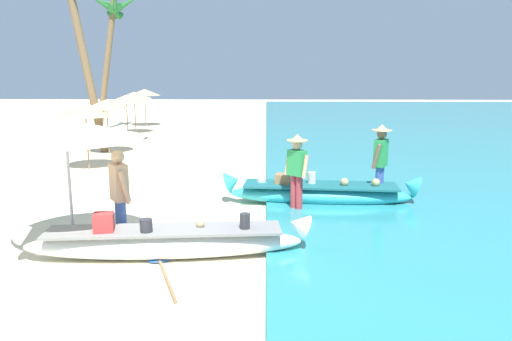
# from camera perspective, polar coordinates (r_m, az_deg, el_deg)

# --- Properties ---
(ground_plane) EXTENTS (80.00, 80.00, 0.00)m
(ground_plane) POSITION_cam_1_polar(r_m,az_deg,el_deg) (8.78, -14.71, -8.75)
(ground_plane) COLOR beige
(boat_white_foreground) EXTENTS (4.74, 1.05, 0.78)m
(boat_white_foreground) POSITION_cam_1_polar(r_m,az_deg,el_deg) (8.22, -10.43, -7.97)
(boat_white_foreground) COLOR white
(boat_white_foreground) RESTS_ON ground
(boat_cyan_midground) EXTENTS (4.37, 1.14, 0.77)m
(boat_cyan_midground) POSITION_cam_1_polar(r_m,az_deg,el_deg) (11.22, 7.25, -2.55)
(boat_cyan_midground) COLOR #33B2BC
(boat_cyan_midground) RESTS_ON ground
(person_vendor_hatted) EXTENTS (0.54, 0.50, 1.67)m
(person_vendor_hatted) POSITION_cam_1_polar(r_m,az_deg,el_deg) (10.40, 4.67, 0.30)
(person_vendor_hatted) COLOR #B2383D
(person_vendor_hatted) RESTS_ON ground
(person_tourist_customer) EXTENTS (0.48, 0.57, 1.67)m
(person_tourist_customer) POSITION_cam_1_polar(r_m,az_deg,el_deg) (8.66, -15.26, -2.53)
(person_tourist_customer) COLOR #3D5BA8
(person_tourist_customer) RESTS_ON ground
(person_vendor_assistant) EXTENTS (0.47, 0.57, 1.78)m
(person_vendor_assistant) POSITION_cam_1_polar(r_m,az_deg,el_deg) (11.42, 13.99, 1.36)
(person_vendor_assistant) COLOR #3D5BA8
(person_vendor_assistant) RESTS_ON ground
(patio_umbrella_large) EXTENTS (2.47, 2.47, 2.20)m
(patio_umbrella_large) POSITION_cam_1_polar(r_m,az_deg,el_deg) (8.55, -20.88, 4.35)
(patio_umbrella_large) COLOR #B7B7BC
(patio_umbrella_large) RESTS_ON ground
(parasol_row_0) EXTENTS (1.60, 1.60, 1.91)m
(parasol_row_0) POSITION_cam_1_polar(r_m,az_deg,el_deg) (15.67, -18.86, 6.44)
(parasol_row_0) COLOR #8E6B47
(parasol_row_0) RESTS_ON ground
(parasol_row_1) EXTENTS (1.60, 1.60, 1.91)m
(parasol_row_1) POSITION_cam_1_polar(r_m,az_deg,el_deg) (18.38, -16.65, 7.25)
(parasol_row_1) COLOR #8E6B47
(parasol_row_1) RESTS_ON ground
(parasol_row_2) EXTENTS (1.60, 1.60, 1.91)m
(parasol_row_2) POSITION_cam_1_polar(r_m,az_deg,el_deg) (21.27, -14.55, 7.90)
(parasol_row_2) COLOR #8E6B47
(parasol_row_2) RESTS_ON ground
(parasol_row_3) EXTENTS (1.60, 1.60, 1.91)m
(parasol_row_3) POSITION_cam_1_polar(r_m,az_deg,el_deg) (23.87, -13.70, 8.31)
(parasol_row_3) COLOR #8E6B47
(parasol_row_3) RESTS_ON ground
(parasol_row_4) EXTENTS (1.60, 1.60, 1.91)m
(parasol_row_4) POSITION_cam_1_polar(r_m,az_deg,el_deg) (26.71, -12.56, 8.69)
(parasol_row_4) COLOR #8E6B47
(parasol_row_4) RESTS_ON ground
(palm_tree_leaning_seaward) EXTENTS (2.55, 2.88, 6.42)m
(palm_tree_leaning_seaward) POSITION_cam_1_polar(r_m,az_deg,el_deg) (25.27, -16.06, 15.85)
(palm_tree_leaning_seaward) COLOR brown
(palm_tree_leaning_seaward) RESTS_ON ground
(paddle) EXTENTS (0.74, 1.59, 0.05)m
(paddle) POSITION_cam_1_polar(r_m,az_deg,el_deg) (7.71, -10.45, -11.25)
(paddle) COLOR #8E6B47
(paddle) RESTS_ON ground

